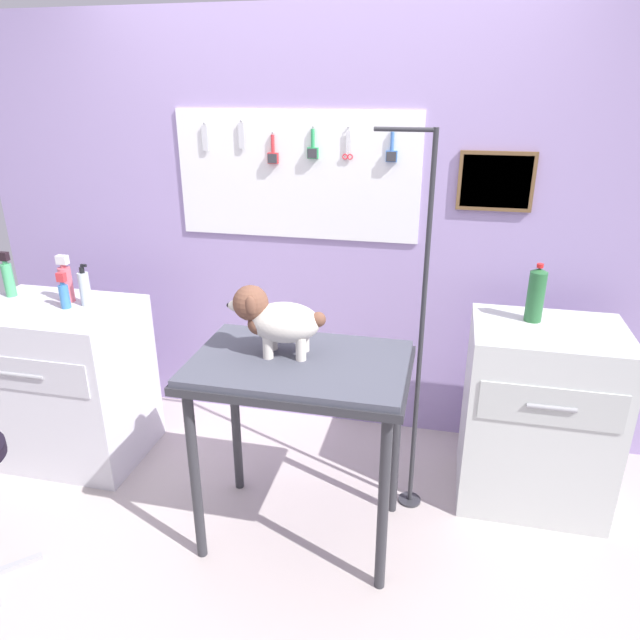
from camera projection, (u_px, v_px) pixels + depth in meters
ground at (254, 570)px, 2.49m from camera, size 4.40×4.00×0.04m
rear_wall_panel at (320, 233)px, 3.20m from camera, size 4.00×0.11×2.30m
grooming_table at (300, 382)px, 2.39m from camera, size 0.90×0.60×0.88m
grooming_arm at (418, 350)px, 2.56m from camera, size 0.30×0.11×1.77m
dog at (275, 319)px, 2.34m from camera, size 0.41×0.21×0.29m
counter_left at (65, 382)px, 3.11m from camera, size 0.80×0.58×0.87m
cabinet_right at (537, 415)px, 2.77m from camera, size 0.68×0.54×0.91m
spray_bottle_tall at (66, 282)px, 2.98m from camera, size 0.06×0.06×0.25m
pump_bottle_white at (8, 277)px, 3.06m from camera, size 0.05×0.05×0.24m
spray_bottle_short at (64, 293)px, 2.90m from camera, size 0.05×0.05×0.19m
detangler_spray at (85, 288)px, 2.94m from camera, size 0.06×0.05×0.22m
soda_bottle at (536, 295)px, 2.63m from camera, size 0.08×0.08×0.27m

